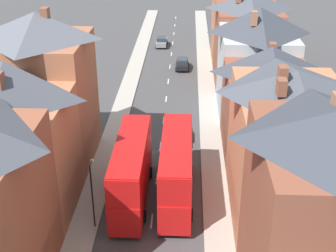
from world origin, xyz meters
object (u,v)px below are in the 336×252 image
at_px(car_near_silver, 161,42).
at_px(car_mid_black, 179,133).
at_px(double_decker_bus_mid_street, 176,168).
at_px(street_lamp, 92,191).
at_px(double_decker_bus_lead, 131,170).
at_px(car_parked_right_a, 182,64).

xyz_separation_m(car_near_silver, car_mid_black, (3.60, -32.80, 0.03)).
relative_size(double_decker_bus_mid_street, street_lamp, 1.96).
relative_size(double_decker_bus_lead, street_lamp, 1.96).
distance_m(car_parked_right_a, street_lamp, 36.52).
distance_m(double_decker_bus_mid_street, street_lamp, 7.30).
xyz_separation_m(double_decker_bus_lead, car_mid_black, (3.61, 10.39, -1.97)).
bearing_deg(car_mid_black, street_lamp, -113.22).
height_order(double_decker_bus_mid_street, street_lamp, street_lamp).
xyz_separation_m(double_decker_bus_lead, car_parked_right_a, (3.61, 32.23, -2.00)).
xyz_separation_m(car_near_silver, car_parked_right_a, (3.60, -10.96, -0.00)).
distance_m(car_near_silver, street_lamp, 47.02).
height_order(double_decker_bus_mid_street, car_mid_black, double_decker_bus_mid_street).
xyz_separation_m(double_decker_bus_mid_street, car_near_silver, (-3.59, 42.82, -2.00)).
height_order(double_decker_bus_lead, car_near_silver, double_decker_bus_lead).
bearing_deg(double_decker_bus_mid_street, street_lamp, -146.01).
relative_size(car_near_silver, car_mid_black, 0.88).
relative_size(double_decker_bus_lead, car_mid_black, 2.41).
xyz_separation_m(double_decker_bus_lead, street_lamp, (-2.44, -3.71, 0.43)).
bearing_deg(double_decker_bus_lead, street_lamp, -123.35).
height_order(car_parked_right_a, car_mid_black, car_mid_black).
xyz_separation_m(double_decker_bus_lead, car_near_silver, (0.01, 43.19, -2.00)).
distance_m(double_decker_bus_mid_street, car_parked_right_a, 31.93).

